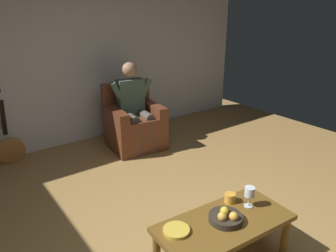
% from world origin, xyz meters
% --- Properties ---
extents(wall_back, '(6.49, 0.06, 2.73)m').
position_xyz_m(wall_back, '(0.00, -3.08, 1.36)').
color(wall_back, silver).
rests_on(wall_back, ground).
extents(armchair, '(0.79, 0.78, 0.91)m').
position_xyz_m(armchair, '(-0.74, -2.38, 0.33)').
color(armchair, brown).
rests_on(armchair, ground).
extents(person_seated, '(0.64, 0.60, 1.22)m').
position_xyz_m(person_seated, '(-0.73, -2.35, 0.65)').
color(person_seated, '#4A6251').
rests_on(person_seated, ground).
extents(coffee_table, '(1.10, 0.58, 0.41)m').
position_xyz_m(coffee_table, '(-0.09, 0.05, 0.35)').
color(coffee_table, brown).
rests_on(coffee_table, ground).
extents(guitar, '(0.35, 0.32, 0.98)m').
position_xyz_m(guitar, '(0.84, -2.89, 0.21)').
color(guitar, '#B57739').
rests_on(guitar, ground).
extents(wine_glass_near, '(0.08, 0.08, 0.17)m').
position_xyz_m(wine_glass_near, '(-0.38, 0.03, 0.53)').
color(wine_glass_near, silver).
rests_on(wine_glass_near, coffee_table).
extents(fruit_bowl, '(0.26, 0.26, 0.11)m').
position_xyz_m(fruit_bowl, '(-0.09, 0.06, 0.44)').
color(fruit_bowl, '#2E281F').
rests_on(fruit_bowl, coffee_table).
extents(decorative_dish, '(0.19, 0.19, 0.02)m').
position_xyz_m(decorative_dish, '(0.28, -0.07, 0.42)').
color(decorative_dish, gold).
rests_on(decorative_dish, coffee_table).
extents(candle_jar, '(0.09, 0.09, 0.08)m').
position_xyz_m(candle_jar, '(-0.31, -0.10, 0.45)').
color(candle_jar, gold).
rests_on(candle_jar, coffee_table).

